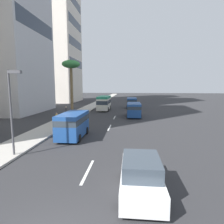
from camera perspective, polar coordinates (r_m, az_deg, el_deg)
name	(u,v)px	position (r m, az deg, el deg)	size (l,w,h in m)	color
ground_plane	(117,112)	(36.71, 1.62, 0.09)	(198.00, 198.00, 0.00)	#2D2D30
sidewalk_right	(83,111)	(37.76, -8.76, 0.33)	(162.00, 3.08, 0.15)	#B2ADA3
lane_stripe_near	(88,171)	(11.69, -7.26, -17.15)	(3.20, 0.16, 0.01)	silver
lane_stripe_mid	(109,128)	(22.78, -0.76, -4.67)	(3.20, 0.16, 0.01)	silver
lane_stripe_far	(114,117)	(29.96, 0.75, -1.65)	(3.20, 0.16, 0.01)	silver
minibus_lead	(104,103)	(38.79, -2.38, 2.84)	(6.57, 2.26, 2.87)	silver
van_second	(132,102)	(43.43, 5.94, 2.97)	(5.13, 2.23, 2.25)	#1E478C
van_third	(73,124)	(18.56, -11.57, -3.42)	(4.90, 2.15, 2.38)	#1E478C
van_fourth	(134,109)	(30.65, 6.57, 0.91)	(4.93, 2.22, 2.21)	#1E478C
car_fifth	(141,175)	(9.48, 8.60, -18.12)	(4.50, 1.89, 1.70)	white
pedestrian_near_lamp	(57,118)	(24.22, -16.17, -1.88)	(0.32, 0.23, 1.54)	gold
pedestrian_mid_block	(66,111)	(30.47, -13.58, 0.24)	(0.39, 0.36, 1.61)	#4C8C66
palm_tree	(71,67)	(32.90, -12.15, 12.89)	(2.94, 2.94, 8.99)	brown
street_lamp	(12,102)	(14.57, -27.71, 2.59)	(0.24, 0.97, 5.84)	#4C4C51
office_tower_far	(58,20)	(65.78, -15.77, 24.86)	(14.33, 10.49, 49.04)	silver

